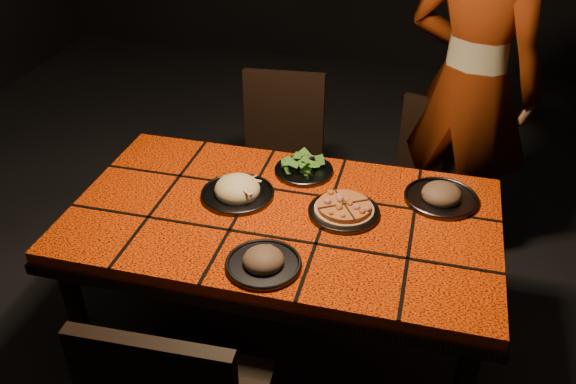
% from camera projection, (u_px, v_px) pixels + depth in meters
% --- Properties ---
extents(room_shell, '(6.04, 7.04, 3.08)m').
position_uv_depth(room_shell, '(282.00, 16.00, 1.88)').
color(room_shell, black).
rests_on(room_shell, ground).
extents(dining_table, '(1.62, 0.92, 0.75)m').
position_uv_depth(dining_table, '(283.00, 230.00, 2.34)').
color(dining_table, '#F43D07').
rests_on(dining_table, ground).
extents(chair_far_left, '(0.45, 0.45, 0.92)m').
position_uv_depth(chair_far_left, '(281.00, 151.00, 3.14)').
color(chair_far_left, black).
rests_on(chair_far_left, ground).
extents(chair_far_right, '(0.45, 0.45, 0.82)m').
position_uv_depth(chair_far_right, '(427.00, 171.00, 3.08)').
color(chair_far_right, black).
rests_on(chair_far_right, ground).
extents(diner, '(0.79, 0.67, 1.84)m').
position_uv_depth(diner, '(470.00, 86.00, 2.86)').
color(diner, brown).
rests_on(diner, ground).
extents(plate_pizza, '(0.31, 0.31, 0.04)m').
position_uv_depth(plate_pizza, '(344.00, 210.00, 2.28)').
color(plate_pizza, '#343439').
rests_on(plate_pizza, dining_table).
extents(plate_pasta, '(0.29, 0.29, 0.09)m').
position_uv_depth(plate_pasta, '(237.00, 191.00, 2.38)').
color(plate_pasta, '#343439').
rests_on(plate_pasta, dining_table).
extents(plate_salad, '(0.25, 0.25, 0.07)m').
position_uv_depth(plate_salad, '(304.00, 167.00, 2.52)').
color(plate_salad, '#343439').
rests_on(plate_salad, dining_table).
extents(plate_mushroom_a, '(0.26, 0.26, 0.08)m').
position_uv_depth(plate_mushroom_a, '(263.00, 261.00, 2.03)').
color(plate_mushroom_a, '#343439').
rests_on(plate_mushroom_a, dining_table).
extents(plate_mushroom_b, '(0.29, 0.29, 0.09)m').
position_uv_depth(plate_mushroom_b, '(442.00, 195.00, 2.35)').
color(plate_mushroom_b, '#343439').
rests_on(plate_mushroom_b, dining_table).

